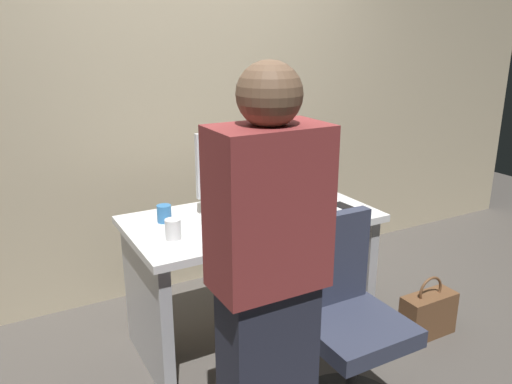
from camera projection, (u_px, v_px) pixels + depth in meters
name	position (u px, v px, depth m)	size (l,w,h in m)	color
ground_plane	(252.00, 334.00, 3.04)	(9.00, 9.00, 0.00)	#4C4742
wall_back	(188.00, 67.00, 3.32)	(6.40, 0.10, 3.00)	tan
desk	(252.00, 255.00, 2.89)	(1.36, 0.73, 0.75)	white
office_chair	(346.00, 328.00, 2.33)	(0.52, 0.52, 0.94)	black
person_at_desk	(268.00, 287.00, 1.84)	(0.40, 0.24, 1.64)	#262838
monitor	(241.00, 165.00, 2.86)	(0.54, 0.14, 0.46)	silver
keyboard	(250.00, 222.00, 2.69)	(0.43, 0.13, 0.02)	#262626
mouse	(298.00, 211.00, 2.84)	(0.06, 0.10, 0.03)	white
cup_near_keyboard	(173.00, 229.00, 2.49)	(0.08, 0.08, 0.10)	silver
cup_by_monitor	(164.00, 214.00, 2.71)	(0.08, 0.08, 0.09)	#3372B2
book_stack	(304.00, 182.00, 3.09)	(0.21, 0.18, 0.21)	#3359A5
cell_phone	(344.00, 206.00, 2.96)	(0.07, 0.14, 0.01)	black
handbag	(428.00, 314.00, 3.00)	(0.34, 0.14, 0.38)	brown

